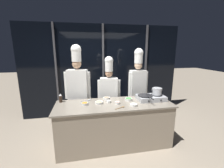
{
  "coord_description": "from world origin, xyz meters",
  "views": [
    {
      "loc": [
        -0.6,
        -2.82,
        1.98
      ],
      "look_at": [
        0.0,
        0.25,
        1.26
      ],
      "focal_mm": 24.0,
      "sensor_mm": 36.0,
      "label": 1
    }
  ],
  "objects_px": {
    "prep_bowl_carrots": "(85,104)",
    "chef_head": "(78,83)",
    "prep_bowl_ginger": "(99,102)",
    "chef_sous": "(109,89)",
    "stock_pot": "(157,91)",
    "squeeze_bottle_soy": "(61,98)",
    "serving_spoon_slotted": "(88,100)",
    "chef_line": "(138,81)",
    "prep_bowl_rice": "(109,101)",
    "serving_spoon_solid": "(122,107)",
    "prep_bowl_shrimp": "(117,103)",
    "portable_stove": "(151,98)",
    "prep_bowl_bean_sprouts": "(134,105)",
    "frying_pan": "(145,94)",
    "prep_bowl_scallions": "(128,99)",
    "prep_bowl_mushrooms": "(106,98)"
  },
  "relations": [
    {
      "from": "prep_bowl_bean_sprouts",
      "to": "serving_spoon_slotted",
      "type": "height_order",
      "value": "prep_bowl_bean_sprouts"
    },
    {
      "from": "prep_bowl_mushrooms",
      "to": "stock_pot",
      "type": "bearing_deg",
      "value": -11.86
    },
    {
      "from": "serving_spoon_slotted",
      "to": "serving_spoon_solid",
      "type": "relative_size",
      "value": 1.11
    },
    {
      "from": "frying_pan",
      "to": "prep_bowl_shrimp",
      "type": "xyz_separation_m",
      "value": [
        -0.63,
        -0.1,
        -0.11
      ]
    },
    {
      "from": "prep_bowl_bean_sprouts",
      "to": "chef_line",
      "type": "xyz_separation_m",
      "value": [
        0.42,
        0.91,
        0.26
      ]
    },
    {
      "from": "portable_stove",
      "to": "prep_bowl_scallions",
      "type": "relative_size",
      "value": 3.62
    },
    {
      "from": "prep_bowl_bean_sprouts",
      "to": "chef_sous",
      "type": "distance_m",
      "value": 0.9
    },
    {
      "from": "portable_stove",
      "to": "prep_bowl_rice",
      "type": "relative_size",
      "value": 6.13
    },
    {
      "from": "prep_bowl_rice",
      "to": "prep_bowl_scallions",
      "type": "relative_size",
      "value": 0.59
    },
    {
      "from": "prep_bowl_ginger",
      "to": "prep_bowl_rice",
      "type": "bearing_deg",
      "value": 4.31
    },
    {
      "from": "prep_bowl_bean_sprouts",
      "to": "serving_spoon_solid",
      "type": "height_order",
      "value": "prep_bowl_bean_sprouts"
    },
    {
      "from": "frying_pan",
      "to": "chef_line",
      "type": "relative_size",
      "value": 0.27
    },
    {
      "from": "prep_bowl_bean_sprouts",
      "to": "frying_pan",
      "type": "bearing_deg",
      "value": 36.17
    },
    {
      "from": "prep_bowl_shrimp",
      "to": "serving_spoon_slotted",
      "type": "height_order",
      "value": "prep_bowl_shrimp"
    },
    {
      "from": "portable_stove",
      "to": "serving_spoon_slotted",
      "type": "distance_m",
      "value": 1.36
    },
    {
      "from": "portable_stove",
      "to": "prep_bowl_shrimp",
      "type": "height_order",
      "value": "portable_stove"
    },
    {
      "from": "prep_bowl_rice",
      "to": "serving_spoon_solid",
      "type": "distance_m",
      "value": 0.37
    },
    {
      "from": "prep_bowl_shrimp",
      "to": "stock_pot",
      "type": "bearing_deg",
      "value": 6.44
    },
    {
      "from": "prep_bowl_ginger",
      "to": "serving_spoon_solid",
      "type": "distance_m",
      "value": 0.5
    },
    {
      "from": "serving_spoon_slotted",
      "to": "stock_pot",
      "type": "bearing_deg",
      "value": -8.4
    },
    {
      "from": "stock_pot",
      "to": "serving_spoon_solid",
      "type": "distance_m",
      "value": 0.94
    },
    {
      "from": "prep_bowl_bean_sprouts",
      "to": "prep_bowl_scallions",
      "type": "height_order",
      "value": "prep_bowl_scallions"
    },
    {
      "from": "chef_head",
      "to": "frying_pan",
      "type": "bearing_deg",
      "value": 167.78
    },
    {
      "from": "prep_bowl_rice",
      "to": "chef_sous",
      "type": "distance_m",
      "value": 0.58
    },
    {
      "from": "prep_bowl_ginger",
      "to": "chef_sous",
      "type": "relative_size",
      "value": 0.09
    },
    {
      "from": "prep_bowl_carrots",
      "to": "chef_head",
      "type": "xyz_separation_m",
      "value": [
        -0.14,
        0.64,
        0.27
      ]
    },
    {
      "from": "chef_head",
      "to": "chef_sous",
      "type": "height_order",
      "value": "chef_head"
    },
    {
      "from": "portable_stove",
      "to": "frying_pan",
      "type": "bearing_deg",
      "value": -178.26
    },
    {
      "from": "prep_bowl_shrimp",
      "to": "prep_bowl_mushrooms",
      "type": "bearing_deg",
      "value": 117.38
    },
    {
      "from": "frying_pan",
      "to": "prep_bowl_bean_sprouts",
      "type": "xyz_separation_m",
      "value": [
        -0.35,
        -0.25,
        -0.11
      ]
    },
    {
      "from": "squeeze_bottle_soy",
      "to": "stock_pot",
      "type": "bearing_deg",
      "value": -6.31
    },
    {
      "from": "chef_line",
      "to": "prep_bowl_shrimp",
      "type": "bearing_deg",
      "value": 42.21
    },
    {
      "from": "prep_bowl_shrimp",
      "to": "chef_line",
      "type": "relative_size",
      "value": 0.05
    },
    {
      "from": "stock_pot",
      "to": "prep_bowl_rice",
      "type": "height_order",
      "value": "stock_pot"
    },
    {
      "from": "prep_bowl_carrots",
      "to": "prep_bowl_bean_sprouts",
      "type": "bearing_deg",
      "value": -13.76
    },
    {
      "from": "prep_bowl_scallions",
      "to": "chef_line",
      "type": "relative_size",
      "value": 0.08
    },
    {
      "from": "prep_bowl_bean_sprouts",
      "to": "prep_bowl_mushrooms",
      "type": "relative_size",
      "value": 0.99
    },
    {
      "from": "serving_spoon_solid",
      "to": "chef_line",
      "type": "height_order",
      "value": "chef_line"
    },
    {
      "from": "chef_head",
      "to": "prep_bowl_carrots",
      "type": "bearing_deg",
      "value": 113.56
    },
    {
      "from": "frying_pan",
      "to": "serving_spoon_slotted",
      "type": "distance_m",
      "value": 1.24
    },
    {
      "from": "prep_bowl_carrots",
      "to": "prep_bowl_bean_sprouts",
      "type": "relative_size",
      "value": 0.95
    },
    {
      "from": "prep_bowl_rice",
      "to": "prep_bowl_ginger",
      "type": "distance_m",
      "value": 0.2
    },
    {
      "from": "prep_bowl_shrimp",
      "to": "portable_stove",
      "type": "bearing_deg",
      "value": 7.54
    },
    {
      "from": "stock_pot",
      "to": "prep_bowl_shrimp",
      "type": "height_order",
      "value": "stock_pot"
    },
    {
      "from": "prep_bowl_bean_sprouts",
      "to": "prep_bowl_ginger",
      "type": "xyz_separation_m",
      "value": [
        -0.65,
        0.24,
        0.0
      ]
    },
    {
      "from": "prep_bowl_ginger",
      "to": "serving_spoon_slotted",
      "type": "distance_m",
      "value": 0.32
    },
    {
      "from": "prep_bowl_carrots",
      "to": "chef_head",
      "type": "bearing_deg",
      "value": 102.23
    },
    {
      "from": "serving_spoon_slotted",
      "to": "chef_line",
      "type": "height_order",
      "value": "chef_line"
    },
    {
      "from": "stock_pot",
      "to": "squeeze_bottle_soy",
      "type": "distance_m",
      "value": 2.05
    },
    {
      "from": "prep_bowl_bean_sprouts",
      "to": "chef_sous",
      "type": "xyz_separation_m",
      "value": [
        -0.34,
        0.83,
        0.11
      ]
    }
  ]
}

